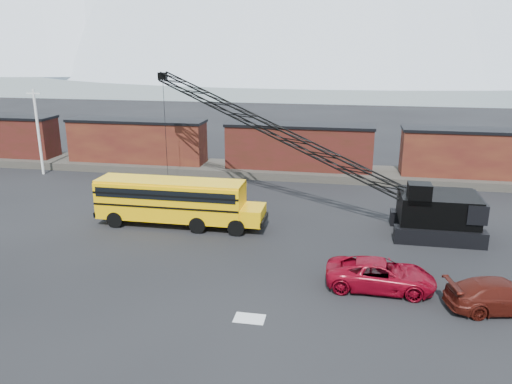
% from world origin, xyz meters
% --- Properties ---
extents(ground, '(160.00, 160.00, 0.00)m').
position_xyz_m(ground, '(0.00, 0.00, 0.00)').
color(ground, black).
rests_on(ground, ground).
extents(gravel_berm, '(120.00, 5.00, 0.70)m').
position_xyz_m(gravel_berm, '(0.00, 22.00, 0.35)').
color(gravel_berm, '#4E4840').
rests_on(gravel_berm, ground).
extents(boxcar_west_near, '(13.70, 3.10, 4.17)m').
position_xyz_m(boxcar_west_near, '(-16.00, 22.00, 2.76)').
color(boxcar_west_near, '#411312').
rests_on(boxcar_west_near, gravel_berm).
extents(boxcar_mid, '(13.70, 3.10, 4.17)m').
position_xyz_m(boxcar_mid, '(0.00, 22.00, 2.76)').
color(boxcar_mid, '#4A1514').
rests_on(boxcar_mid, gravel_berm).
extents(boxcar_east_near, '(13.70, 3.10, 4.17)m').
position_xyz_m(boxcar_east_near, '(16.00, 22.00, 2.76)').
color(boxcar_east_near, '#411312').
rests_on(boxcar_east_near, gravel_berm).
extents(utility_pole, '(1.40, 0.24, 8.00)m').
position_xyz_m(utility_pole, '(-24.00, 18.00, 4.15)').
color(utility_pole, silver).
rests_on(utility_pole, ground).
extents(snow_patch, '(1.40, 0.90, 0.02)m').
position_xyz_m(snow_patch, '(0.50, -4.00, 0.01)').
color(snow_patch, silver).
rests_on(snow_patch, ground).
extents(school_bus, '(11.65, 2.65, 3.19)m').
position_xyz_m(school_bus, '(-6.80, 6.99, 1.79)').
color(school_bus, '#F7B205').
rests_on(school_bus, ground).
extents(red_pickup, '(5.53, 2.64, 1.52)m').
position_xyz_m(red_pickup, '(6.45, 0.10, 0.76)').
color(red_pickup, maroon).
rests_on(red_pickup, ground).
extents(maroon_suv, '(5.47, 3.16, 1.49)m').
position_xyz_m(maroon_suv, '(11.90, -1.06, 0.75)').
color(maroon_suv, '#46120C').
rests_on(maroon_suv, ground).
extents(crawler_crane, '(24.55, 10.80, 9.88)m').
position_xyz_m(crawler_crane, '(-0.97, 12.43, 5.84)').
color(crawler_crane, black).
rests_on(crawler_crane, ground).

